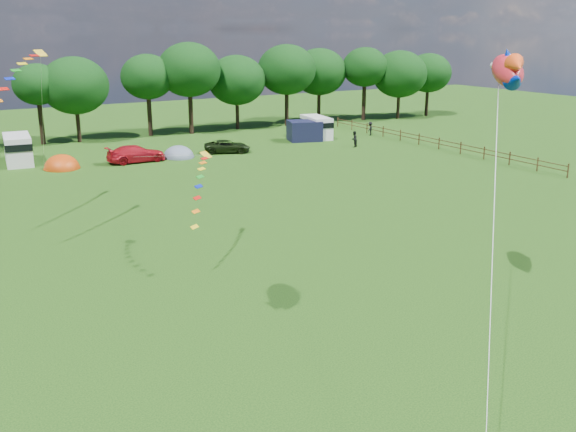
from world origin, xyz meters
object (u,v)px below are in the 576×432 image
car_c (136,154)px  tent_orange (62,168)px  campervan_d (316,126)px  car_d (227,146)px  tent_greyblue (179,157)px  walker_b (370,129)px  campervan_c (18,148)px  fish_kite (509,71)px  walker_a (354,139)px

car_c → tent_orange: bearing=85.1°
campervan_d → tent_orange: 28.02m
car_d → tent_greyblue: bearing=110.4°
car_c → walker_b: 27.76m
campervan_c → campervan_d: campervan_c is taller
fish_kite → walker_a: (17.72, 34.72, -9.22)m
campervan_c → tent_orange: 5.24m
fish_kite → walker_a: fish_kite is taller
campervan_d → walker_b: size_ratio=3.36×
tent_orange → fish_kite: (10.39, -38.82, 10.01)m
tent_orange → campervan_d: bearing=5.6°
car_d → walker_b: bearing=-62.9°
tent_greyblue → walker_a: walker_a is taller
tent_greyblue → car_c: bearing=-177.2°
campervan_c → fish_kite: bearing=-157.7°
campervan_c → walker_b: (37.04, -2.96, -0.61)m
campervan_c → walker_b: size_ratio=3.54×
walker_a → walker_b: 8.05m
fish_kite → walker_b: (23.78, 40.02, -9.27)m
car_c → fish_kite: fish_kite is taller
campervan_c → walker_a: (30.98, -8.26, -0.56)m
walker_a → tent_greyblue: bearing=-43.9°
car_c → tent_orange: 6.53m
campervan_d → walker_a: campervan_d is taller
fish_kite → walker_b: size_ratio=2.13×
campervan_c → tent_greyblue: (13.45, -4.45, -1.35)m
campervan_c → fish_kite: size_ratio=1.67×
tent_greyblue → walker_a: size_ratio=1.97×
car_c → tent_greyblue: bearing=-87.7°
campervan_c → car_c: bearing=-111.4°
walker_a → walker_b: walker_a is taller
car_c → campervan_c: bearing=62.9°
car_c → tent_greyblue: 4.19m
car_d → campervan_d: 12.73m
car_d → tent_greyblue: 5.00m
walker_b → fish_kite: bearing=23.2°
walker_a → tent_orange: bearing=-39.9°
car_c → campervan_c: (-9.34, 4.66, 0.61)m
car_c → walker_a: walker_a is taller
tent_orange → tent_greyblue: size_ratio=1.05×
fish_kite → walker_a: 40.06m
car_d → walker_a: 13.08m
car_d → walker_a: walker_a is taller
walker_a → campervan_c: bearing=-46.6°
car_d → fish_kite: 39.86m
campervan_c → tent_greyblue: size_ratio=1.67×
car_c → walker_b: bearing=-87.1°
car_d → tent_orange: size_ratio=1.34×
tent_orange → tent_greyblue: tent_orange is taller
campervan_d → walker_a: 6.84m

